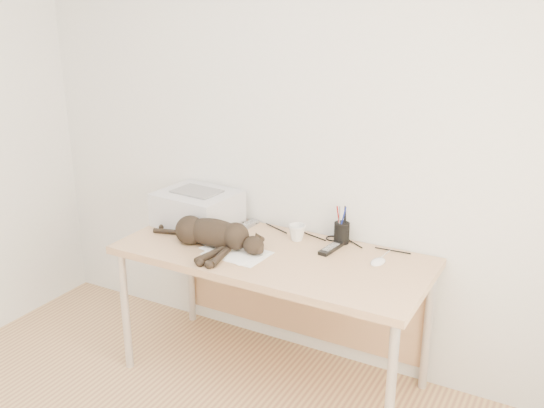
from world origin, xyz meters
The scene contains 11 objects.
wall_back centered at (0.00, 1.75, 1.30)m, with size 3.50×3.50×0.00m, color silver.
desk centered at (0.00, 1.48, 0.61)m, with size 1.60×0.70×0.74m.
printer centered at (-0.57, 1.55, 0.84)m, with size 0.45×0.39×0.20m.
papers centered at (-0.16, 1.30, 0.74)m, with size 0.37×0.30×0.01m.
cat centered at (-0.32, 1.31, 0.81)m, with size 0.70×0.32×0.16m.
mug centered at (0.04, 1.60, 0.78)m, with size 0.09×0.09×0.09m, color white.
pen_cup centered at (0.26, 1.68, 0.80)m, with size 0.08×0.08×0.21m.
remote_grey centered at (-0.30, 1.64, 0.75)m, with size 0.05×0.17×0.02m, color slate.
remote_black centered at (0.25, 1.56, 0.75)m, with size 0.05×0.18×0.02m, color black.
mouse centered at (0.52, 1.53, 0.76)m, with size 0.06×0.10×0.03m, color white.
cable_tangle centered at (0.00, 1.70, 0.75)m, with size 1.36×0.07×0.01m, color black, non-canonical shape.
Camera 1 is at (1.36, -1.10, 1.98)m, focal length 40.00 mm.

